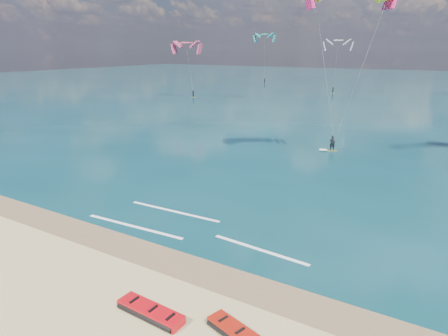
{
  "coord_description": "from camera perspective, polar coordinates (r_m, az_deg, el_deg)",
  "views": [
    {
      "loc": [
        13.98,
        -11.15,
        10.41
      ],
      "look_at": [
        2.54,
        8.0,
        3.67
      ],
      "focal_mm": 32.0,
      "sensor_mm": 36.0,
      "label": 1
    }
  ],
  "objects": [
    {
      "name": "distant_kites",
      "position": [
        98.96,
        12.24,
        13.92
      ],
      "size": [
        62.86,
        42.96,
        14.07
      ],
      "color": "teal",
      "rests_on": "ground"
    },
    {
      "name": "kitesurfer_main",
      "position": [
        38.6,
        16.39,
        13.38
      ],
      "size": [
        8.27,
        9.57,
        16.69
      ],
      "rotation": [
        0.0,
        0.0,
        0.75
      ],
      "color": "#CCD619",
      "rests_on": "sea"
    },
    {
      "name": "packed_kite_left",
      "position": [
        17.5,
        -10.42,
        -20.01
      ],
      "size": [
        3.28,
        1.32,
        0.43
      ],
      "primitive_type": null,
      "rotation": [
        0.0,
        0.0,
        -0.04
      ],
      "color": "red",
      "rests_on": "ground"
    },
    {
      "name": "shoreline_foam",
      "position": [
        24.49,
        -6.06,
        -8.32
      ],
      "size": [
        14.23,
        3.65,
        0.01
      ],
      "color": "white",
      "rests_on": "ground"
    },
    {
      "name": "sea",
      "position": [
        116.46,
        24.25,
        10.25
      ],
      "size": [
        320.0,
        200.0,
        0.04
      ],
      "primitive_type": "cube",
      "color": "#0A353B",
      "rests_on": "ground"
    },
    {
      "name": "ground",
      "position": [
        54.04,
        15.34,
        5.11
      ],
      "size": [
        320.0,
        320.0,
        0.0
      ],
      "primitive_type": "plane",
      "color": "tan",
      "rests_on": "ground"
    },
    {
      "name": "wet_sand_strip",
      "position": [
        22.45,
        -12.44,
        -11.23
      ],
      "size": [
        320.0,
        2.4,
        0.01
      ],
      "primitive_type": "cube",
      "color": "brown",
      "rests_on": "ground"
    }
  ]
}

